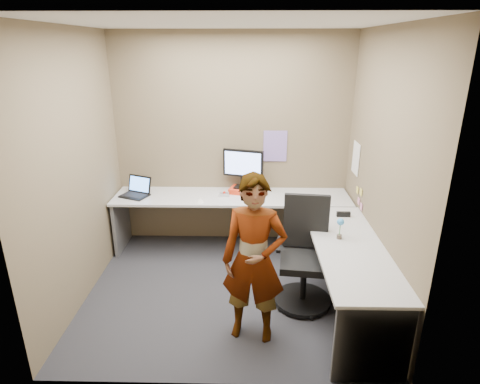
{
  "coord_description": "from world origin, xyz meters",
  "views": [
    {
      "loc": [
        0.21,
        -3.75,
        2.52
      ],
      "look_at": [
        0.12,
        0.25,
        1.05
      ],
      "focal_mm": 30.0,
      "sensor_mm": 36.0,
      "label": 1
    }
  ],
  "objects_px": {
    "desk": "(268,226)",
    "person": "(254,260)",
    "monitor": "(243,166)",
    "office_chair": "(304,262)"
  },
  "relations": [
    {
      "from": "monitor",
      "to": "office_chair",
      "type": "height_order",
      "value": "monitor"
    },
    {
      "from": "desk",
      "to": "person",
      "type": "height_order",
      "value": "person"
    },
    {
      "from": "office_chair",
      "to": "person",
      "type": "relative_size",
      "value": 0.71
    },
    {
      "from": "desk",
      "to": "office_chair",
      "type": "relative_size",
      "value": 2.72
    },
    {
      "from": "office_chair",
      "to": "monitor",
      "type": "bearing_deg",
      "value": 123.16
    },
    {
      "from": "desk",
      "to": "person",
      "type": "relative_size",
      "value": 1.93
    },
    {
      "from": "monitor",
      "to": "office_chair",
      "type": "bearing_deg",
      "value": -47.13
    },
    {
      "from": "monitor",
      "to": "office_chair",
      "type": "xyz_separation_m",
      "value": [
        0.64,
        -1.28,
        -0.64
      ]
    },
    {
      "from": "monitor",
      "to": "desk",
      "type": "bearing_deg",
      "value": -51.88
    },
    {
      "from": "monitor",
      "to": "person",
      "type": "height_order",
      "value": "person"
    }
  ]
}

